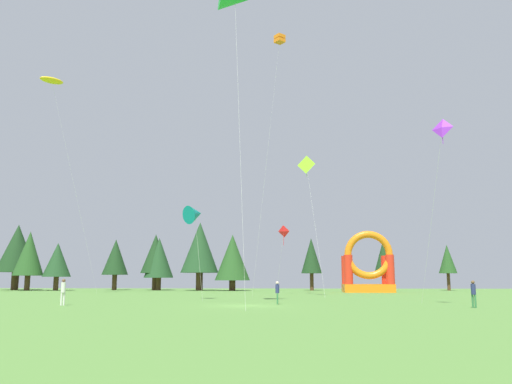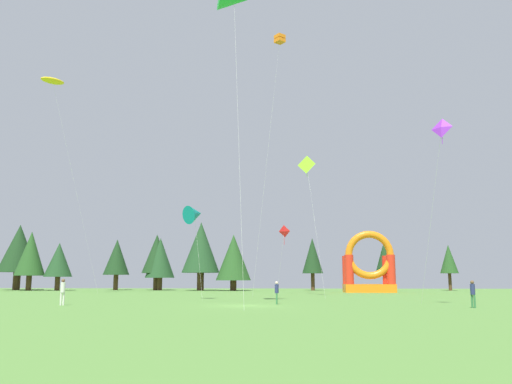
# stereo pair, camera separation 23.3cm
# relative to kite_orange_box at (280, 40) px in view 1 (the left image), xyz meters

# --- Properties ---
(ground_plane) EXTENTS (120.00, 120.00, 0.00)m
(ground_plane) POSITION_rel_kite_orange_box_xyz_m (-2.25, -14.47, -25.76)
(ground_plane) COLOR #548438
(kite_orange_box) EXTENTS (3.61, 4.15, 26.24)m
(kite_orange_box) POSITION_rel_kite_orange_box_xyz_m (0.00, 0.00, 0.00)
(kite_orange_box) COLOR orange
(kite_orange_box) RESTS_ON ground_plane
(kite_teal_delta) EXTENTS (2.33, 2.35, 8.23)m
(kite_teal_delta) POSITION_rel_kite_orange_box_xyz_m (-7.38, -5.46, -18.45)
(kite_teal_delta) COLOR #0C7F7A
(kite_teal_delta) RESTS_ON ground_plane
(kite_lime_diamond) EXTENTS (2.06, 3.79, 13.87)m
(kite_lime_diamond) POSITION_rel_kite_orange_box_xyz_m (2.70, 2.74, -12.62)
(kite_lime_diamond) COLOR #8CD826
(kite_lime_diamond) RESTS_ON ground_plane
(kite_red_diamond) EXTENTS (1.44, 2.93, 7.58)m
(kite_red_diamond) POSITION_rel_kite_orange_box_xyz_m (0.16, 10.41, -18.72)
(kite_red_diamond) COLOR red
(kite_red_diamond) RESTS_ON ground_plane
(kite_purple_diamond) EXTENTS (1.22, 5.43, 12.27)m
(kite_purple_diamond) POSITION_rel_kite_orange_box_xyz_m (10.97, -15.58, -14.08)
(kite_purple_diamond) COLOR purple
(kite_purple_diamond) RESTS_ON ground_plane
(kite_yellow_parafoil) EXTENTS (5.70, 7.44, 24.83)m
(kite_yellow_parafoil) POSITION_rel_kite_orange_box_xyz_m (-26.33, 5.99, -1.46)
(kite_yellow_parafoil) COLOR yellow
(kite_yellow_parafoil) RESTS_ON ground_plane
(person_midfield) EXTENTS (0.42, 0.42, 1.78)m
(person_midfield) POSITION_rel_kite_orange_box_xyz_m (-14.73, -14.72, -24.70)
(person_midfield) COLOR silver
(person_midfield) RESTS_ON ground_plane
(person_far_side) EXTENTS (0.29, 0.29, 1.61)m
(person_far_side) POSITION_rel_kite_orange_box_xyz_m (-0.17, -12.47, -24.80)
(person_far_side) COLOR #33723F
(person_far_side) RESTS_ON ground_plane
(person_near_camera) EXTENTS (0.41, 0.41, 1.69)m
(person_near_camera) POSITION_rel_kite_orange_box_xyz_m (12.16, -16.19, -24.75)
(person_near_camera) COLOR #33723F
(person_near_camera) RESTS_ON ground_plane
(inflatable_yellow_castle) EXTENTS (6.42, 4.07, 7.87)m
(inflatable_yellow_castle) POSITION_rel_kite_orange_box_xyz_m (11.05, 19.24, -22.85)
(inflatable_yellow_castle) COLOR orange
(inflatable_yellow_castle) RESTS_ON ground_plane
(tree_row_1) EXTENTS (6.12, 6.12, 10.24)m
(tree_row_1) POSITION_rel_kite_orange_box_xyz_m (-41.90, 30.78, -19.32)
(tree_row_1) COLOR #4C331E
(tree_row_1) RESTS_ON ground_plane
(tree_row_2) EXTENTS (4.41, 4.41, 8.81)m
(tree_row_2) POSITION_rel_kite_orange_box_xyz_m (-38.10, 27.14, -20.30)
(tree_row_2) COLOR #4C331E
(tree_row_2) RESTS_ON ground_plane
(tree_row_3) EXTENTS (4.14, 4.14, 7.11)m
(tree_row_3) POSITION_rel_kite_orange_box_xyz_m (-33.95, 27.68, -21.23)
(tree_row_3) COLOR #4C331E
(tree_row_3) RESTS_ON ground_plane
(tree_row_4) EXTENTS (4.03, 4.03, 7.84)m
(tree_row_4) POSITION_rel_kite_orange_box_xyz_m (-26.20, 31.19, -20.72)
(tree_row_4) COLOR #4C331E
(tree_row_4) RESTS_ON ground_plane
(tree_row_5) EXTENTS (4.48, 4.48, 8.59)m
(tree_row_5) POSITION_rel_kite_orange_box_xyz_m (-19.80, 30.92, -20.22)
(tree_row_5) COLOR #4C331E
(tree_row_5) RESTS_ON ground_plane
(tree_row_6) EXTENTS (4.52, 4.52, 7.98)m
(tree_row_6) POSITION_rel_kite_orange_box_xyz_m (-19.13, 30.50, -20.86)
(tree_row_6) COLOR #4C331E
(tree_row_6) RESTS_ON ground_plane
(tree_row_7) EXTENTS (5.71, 5.71, 10.27)m
(tree_row_7) POSITION_rel_kite_orange_box_xyz_m (-12.60, 29.27, -19.36)
(tree_row_7) COLOR #4C331E
(tree_row_7) RESTS_ON ground_plane
(tree_row_8) EXTENTS (5.22, 5.22, 8.30)m
(tree_row_8) POSITION_rel_kite_orange_box_xyz_m (-7.54, 28.45, -20.89)
(tree_row_8) COLOR #4C331E
(tree_row_8) RESTS_ON ground_plane
(tree_row_9) EXTENTS (3.12, 3.12, 7.85)m
(tree_row_9) POSITION_rel_kite_orange_box_xyz_m (4.28, 30.22, -20.62)
(tree_row_9) COLOR #4C331E
(tree_row_9) RESTS_ON ground_plane
(tree_row_10) EXTENTS (3.04, 3.04, 7.32)m
(tree_row_10) POSITION_rel_kite_orange_box_xyz_m (15.02, 30.04, -21.04)
(tree_row_10) COLOR #4C331E
(tree_row_10) RESTS_ON ground_plane
(tree_row_11) EXTENTS (2.64, 2.64, 6.81)m
(tree_row_11) POSITION_rel_kite_orange_box_xyz_m (24.67, 30.91, -21.14)
(tree_row_11) COLOR #4C331E
(tree_row_11) RESTS_ON ground_plane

